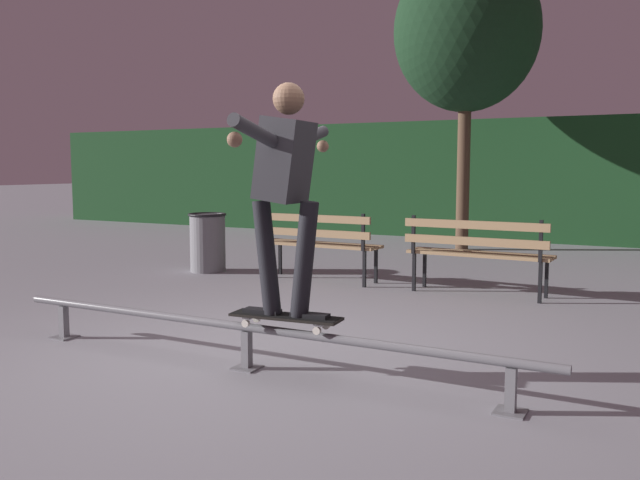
% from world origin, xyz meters
% --- Properties ---
extents(ground_plane, '(90.00, 90.00, 0.00)m').
position_xyz_m(ground_plane, '(0.00, 0.00, 0.00)').
color(ground_plane, gray).
extents(hedge_backdrop, '(24.00, 1.20, 2.35)m').
position_xyz_m(hedge_backdrop, '(0.00, 9.53, 1.18)').
color(hedge_backdrop, '#193D1E').
rests_on(hedge_backdrop, ground).
extents(grind_rail, '(4.33, 0.18, 0.33)m').
position_xyz_m(grind_rail, '(0.00, -0.26, 0.26)').
color(grind_rail, slate).
rests_on(grind_rail, ground).
extents(skateboard, '(0.80, 0.27, 0.09)m').
position_xyz_m(skateboard, '(0.32, -0.26, 0.40)').
color(skateboard, black).
rests_on(skateboard, grind_rail).
extents(skateboarder, '(0.63, 1.40, 1.56)m').
position_xyz_m(skateboarder, '(0.33, -0.26, 1.34)').
color(skateboarder, black).
rests_on(skateboarder, skateboard).
extents(park_bench_leftmost, '(1.61, 0.47, 0.88)m').
position_xyz_m(park_bench_leftmost, '(-1.31, 3.20, 0.54)').
color(park_bench_leftmost, black).
rests_on(park_bench_leftmost, ground).
extents(park_bench_left_center, '(1.61, 0.47, 0.88)m').
position_xyz_m(park_bench_left_center, '(0.71, 3.20, 0.54)').
color(park_bench_left_center, black).
rests_on(park_bench_left_center, ground).
extents(tree_behind_benches, '(2.44, 2.44, 5.04)m').
position_xyz_m(tree_behind_benches, '(-0.63, 7.26, 3.68)').
color(tree_behind_benches, '#4C3828').
rests_on(tree_behind_benches, ground).
extents(trash_can, '(0.52, 0.52, 0.80)m').
position_xyz_m(trash_can, '(-3.01, 3.21, 0.41)').
color(trash_can, slate).
rests_on(trash_can, ground).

